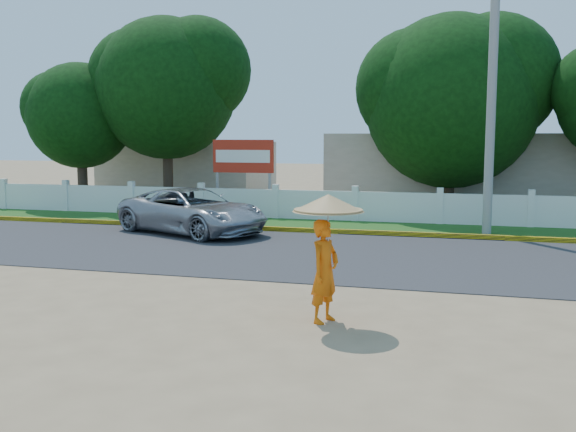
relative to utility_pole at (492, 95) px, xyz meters
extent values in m
plane|color=#9E8460|center=(-4.52, -9.19, -4.35)|extent=(120.00, 120.00, 0.00)
cube|color=#38383A|center=(-4.52, -4.69, -4.34)|extent=(60.00, 7.00, 0.02)
cube|color=#2D601E|center=(-4.52, 0.56, -4.34)|extent=(60.00, 3.50, 0.03)
cube|color=yellow|center=(-4.52, -1.14, -4.27)|extent=(40.00, 0.18, 0.16)
cube|color=silver|center=(-4.52, 2.01, -3.80)|extent=(40.00, 0.10, 1.10)
cube|color=#B7AD99|center=(-1.52, 8.81, -2.75)|extent=(10.00, 6.00, 3.20)
cube|color=#B7AD99|center=(-14.52, 9.81, -2.95)|extent=(8.00, 5.00, 2.80)
cylinder|color=gray|center=(0.00, 0.00, 0.00)|extent=(0.28, 0.28, 8.70)
imported|color=#9B9DA3|center=(-9.02, -2.23, -3.63)|extent=(5.70, 4.28, 1.44)
imported|color=#D85D0B|center=(-2.92, -10.74, -3.49)|extent=(0.61, 0.73, 1.72)
cylinder|color=gray|center=(-2.87, -10.74, -2.83)|extent=(0.02, 0.02, 1.11)
cone|color=tan|center=(-2.87, -10.74, -2.36)|extent=(1.17, 1.17, 0.28)
cylinder|color=gray|center=(-10.28, 3.11, -3.35)|extent=(0.12, 0.12, 2.00)
cylinder|color=gray|center=(-8.08, 3.11, -3.35)|extent=(0.12, 0.12, 2.00)
cube|color=#AE2212|center=(-9.18, 3.11, -2.05)|extent=(2.50, 0.12, 1.30)
cube|color=silver|center=(-9.18, 3.05, -2.05)|extent=(2.25, 0.02, 0.49)
cylinder|color=#473828|center=(-13.41, 5.09, -2.62)|extent=(0.44, 0.44, 3.46)
sphere|color=#0D3A0D|center=(-13.41, 5.09, 0.81)|extent=(6.16, 6.16, 6.16)
cylinder|color=#473828|center=(-1.31, 5.07, -3.07)|extent=(0.44, 0.44, 2.57)
sphere|color=#0D3A0D|center=(-1.31, 5.07, 0.07)|extent=(6.73, 6.73, 6.73)
cylinder|color=#473828|center=(-17.16, 4.22, -2.99)|extent=(0.44, 0.44, 2.71)
sphere|color=#0D3A0D|center=(-17.16, 4.22, -0.36)|extent=(4.64, 4.64, 4.64)
camera|label=1|loc=(-0.76, -20.92, -1.29)|focal=40.00mm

